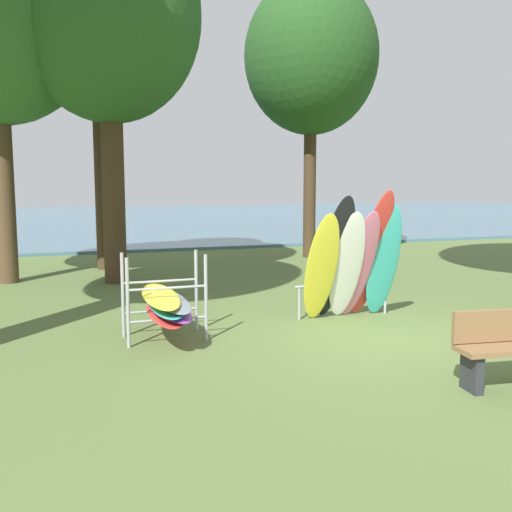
# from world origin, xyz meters

# --- Properties ---
(ground_plane) EXTENTS (80.00, 80.00, 0.00)m
(ground_plane) POSITION_xyz_m (0.00, 0.00, 0.00)
(ground_plane) COLOR #566B38
(lake_water) EXTENTS (80.00, 36.00, 0.10)m
(lake_water) POSITION_xyz_m (0.00, 29.72, 0.05)
(lake_water) COLOR #477084
(lake_water) RESTS_ON ground
(tree_mid_behind) EXTENTS (3.36, 3.36, 8.04)m
(tree_mid_behind) POSITION_xyz_m (-3.18, 8.38, 6.05)
(tree_mid_behind) COLOR #42301E
(tree_mid_behind) RESTS_ON ground
(tree_far_right_back) EXTENTS (3.94, 3.94, 8.20)m
(tree_far_right_back) POSITION_xyz_m (2.94, 8.87, 5.90)
(tree_far_right_back) COLOR #42301E
(tree_far_right_back) RESTS_ON ground
(tree_deep_back) EXTENTS (4.03, 4.03, 8.18)m
(tree_deep_back) POSITION_xyz_m (-3.11, 6.11, 5.81)
(tree_deep_back) COLOR #42301E
(tree_deep_back) RESTS_ON ground
(leaning_board_pile) EXTENTS (1.76, 1.07, 2.16)m
(leaning_board_pile) POSITION_xyz_m (0.19, 1.04, 0.97)
(leaning_board_pile) COLOR yellow
(leaning_board_pile) RESTS_ON ground
(board_storage_rack) EXTENTS (1.15, 2.13, 1.25)m
(board_storage_rack) POSITION_xyz_m (-2.91, 0.94, 0.52)
(board_storage_rack) COLOR #9EA0A5
(board_storage_rack) RESTS_ON ground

